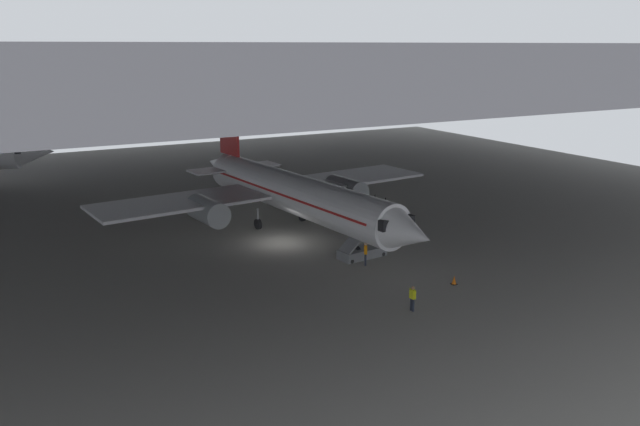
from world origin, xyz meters
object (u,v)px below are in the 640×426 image
at_px(airplane_main, 291,193).
at_px(boarding_stairs, 363,248).
at_px(traffic_cone_orange, 454,280).
at_px(crew_worker_by_stairs, 366,252).
at_px(crew_worker_near_nose, 413,297).
at_px(baggage_tug, 324,200).

bearing_deg(airplane_main, boarding_stairs, -80.88).
height_order(airplane_main, boarding_stairs, airplane_main).
xyz_separation_m(airplane_main, traffic_cone_orange, (3.72, -16.51, -2.95)).
bearing_deg(crew_worker_by_stairs, crew_worker_near_nose, -103.27).
relative_size(airplane_main, baggage_tug, 13.20).
relative_size(boarding_stairs, traffic_cone_orange, 7.37).
bearing_deg(baggage_tug, crew_worker_near_nose, -107.43).
bearing_deg(crew_worker_near_nose, baggage_tug, 72.57).
xyz_separation_m(crew_worker_by_stairs, baggage_tug, (5.85, 16.62, -0.46)).
bearing_deg(crew_worker_by_stairs, traffic_cone_orange, -62.35).
height_order(crew_worker_by_stairs, traffic_cone_orange, crew_worker_by_stairs).
relative_size(crew_worker_near_nose, traffic_cone_orange, 2.59).
height_order(boarding_stairs, traffic_cone_orange, boarding_stairs).
relative_size(crew_worker_near_nose, baggage_tug, 0.63).
xyz_separation_m(airplane_main, crew_worker_by_stairs, (0.62, -10.61, -2.25)).
bearing_deg(crew_worker_near_nose, boarding_stairs, 74.40).
bearing_deg(traffic_cone_orange, crew_worker_near_nose, -156.67).
distance_m(crew_worker_near_nose, traffic_cone_orange, 5.47).
bearing_deg(traffic_cone_orange, airplane_main, 102.68).
bearing_deg(airplane_main, crew_worker_near_nose, -93.93).
bearing_deg(baggage_tug, airplane_main, -137.10).
height_order(boarding_stairs, baggage_tug, boarding_stairs).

